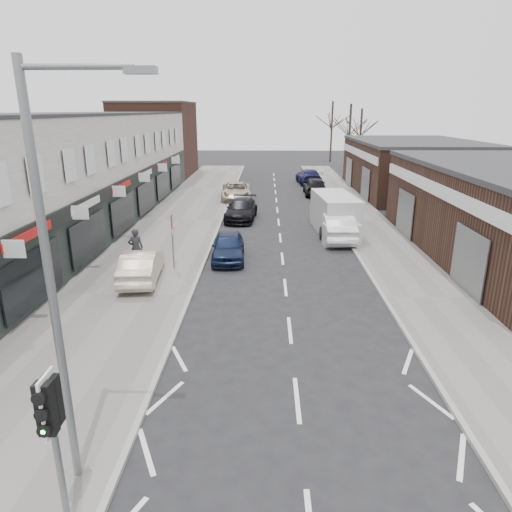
# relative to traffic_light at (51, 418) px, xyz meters

# --- Properties ---
(ground) EXTENTS (160.00, 160.00, 0.00)m
(ground) POSITION_rel_traffic_light_xyz_m (4.40, 2.02, -2.41)
(ground) COLOR black
(ground) RESTS_ON ground
(pavement_left) EXTENTS (5.50, 64.00, 0.12)m
(pavement_left) POSITION_rel_traffic_light_xyz_m (-2.35, 24.02, -2.35)
(pavement_left) COLOR slate
(pavement_left) RESTS_ON ground
(pavement_right) EXTENTS (3.50, 64.00, 0.12)m
(pavement_right) POSITION_rel_traffic_light_xyz_m (10.15, 24.02, -2.35)
(pavement_right) COLOR slate
(pavement_right) RESTS_ON ground
(shop_terrace_left) EXTENTS (8.00, 41.00, 7.10)m
(shop_terrace_left) POSITION_rel_traffic_light_xyz_m (-9.10, 21.52, 1.14)
(shop_terrace_left) COLOR silver
(shop_terrace_left) RESTS_ON ground
(brick_block_far) EXTENTS (8.00, 10.00, 8.00)m
(brick_block_far) POSITION_rel_traffic_light_xyz_m (-9.10, 47.02, 1.59)
(brick_block_far) COLOR #46271E
(brick_block_far) RESTS_ON ground
(right_unit_far) EXTENTS (10.00, 16.00, 4.50)m
(right_unit_far) POSITION_rel_traffic_light_xyz_m (16.90, 36.02, -0.16)
(right_unit_far) COLOR #3C251B
(right_unit_far) RESTS_ON ground
(tree_far_a) EXTENTS (3.60, 3.60, 8.00)m
(tree_far_a) POSITION_rel_traffic_light_xyz_m (13.40, 50.02, -2.41)
(tree_far_a) COLOR #382D26
(tree_far_a) RESTS_ON ground
(tree_far_b) EXTENTS (3.60, 3.60, 7.50)m
(tree_far_b) POSITION_rel_traffic_light_xyz_m (15.90, 56.02, -2.41)
(tree_far_b) COLOR #382D26
(tree_far_b) RESTS_ON ground
(tree_far_c) EXTENTS (3.60, 3.60, 8.50)m
(tree_far_c) POSITION_rel_traffic_light_xyz_m (12.90, 62.02, -2.41)
(tree_far_c) COLOR #382D26
(tree_far_c) RESTS_ON ground
(traffic_light) EXTENTS (0.28, 0.60, 3.10)m
(traffic_light) POSITION_rel_traffic_light_xyz_m (0.00, 0.00, 0.00)
(traffic_light) COLOR slate
(traffic_light) RESTS_ON pavement_left
(street_lamp) EXTENTS (2.23, 0.22, 8.00)m
(street_lamp) POSITION_rel_traffic_light_xyz_m (-0.13, 1.22, 2.20)
(street_lamp) COLOR slate
(street_lamp) RESTS_ON pavement_left
(warning_sign) EXTENTS (0.12, 0.80, 2.70)m
(warning_sign) POSITION_rel_traffic_light_xyz_m (-0.76, 14.02, -0.21)
(warning_sign) COLOR slate
(warning_sign) RESTS_ON pavement_left
(white_van) EXTENTS (2.57, 6.19, 2.34)m
(white_van) POSITION_rel_traffic_light_xyz_m (7.80, 21.26, -1.31)
(white_van) COLOR silver
(white_van) RESTS_ON ground
(sedan_on_pavement) EXTENTS (1.89, 4.33, 1.39)m
(sedan_on_pavement) POSITION_rel_traffic_light_xyz_m (-1.90, 12.45, -1.60)
(sedan_on_pavement) COLOR #C4B39C
(sedan_on_pavement) RESTS_ON pavement_left
(pedestrian) EXTENTS (0.79, 0.64, 1.88)m
(pedestrian) POSITION_rel_traffic_light_xyz_m (-2.61, 14.22, -1.36)
(pedestrian) COLOR black
(pedestrian) RESTS_ON pavement_left
(parked_car_left_a) EXTENTS (1.81, 4.10, 1.37)m
(parked_car_left_a) POSITION_rel_traffic_light_xyz_m (1.64, 15.82, -1.73)
(parked_car_left_a) COLOR #121D39
(parked_car_left_a) RESTS_ON ground
(parked_car_left_b) EXTENTS (2.31, 4.95, 1.40)m
(parked_car_left_b) POSITION_rel_traffic_light_xyz_m (1.82, 24.78, -1.72)
(parked_car_left_b) COLOR black
(parked_car_left_b) RESTS_ON ground
(parked_car_left_c) EXTENTS (2.71, 5.40, 1.47)m
(parked_car_left_c) POSITION_rel_traffic_light_xyz_m (1.00, 32.04, -1.68)
(parked_car_left_c) COLOR #B8AC93
(parked_car_left_c) RESTS_ON ground
(parked_car_right_a) EXTENTS (1.69, 4.85, 1.60)m
(parked_car_right_a) POSITION_rel_traffic_light_xyz_m (7.69, 19.69, -1.62)
(parked_car_right_a) COLOR silver
(parked_car_right_a) RESTS_ON ground
(parked_car_right_b) EXTENTS (1.92, 4.68, 1.59)m
(parked_car_right_b) POSITION_rel_traffic_light_xyz_m (7.90, 34.58, -1.62)
(parked_car_right_b) COLOR black
(parked_car_right_b) RESTS_ON ground
(parked_car_right_c) EXTENTS (2.57, 5.44, 1.53)m
(parked_car_right_c) POSITION_rel_traffic_light_xyz_m (7.90, 41.01, -1.65)
(parked_car_right_c) COLOR #131239
(parked_car_right_c) RESTS_ON ground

